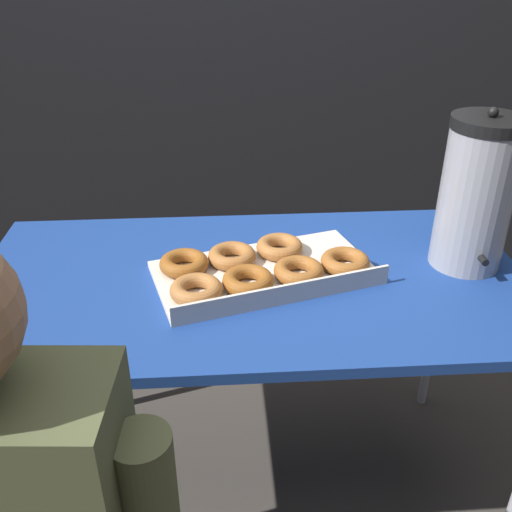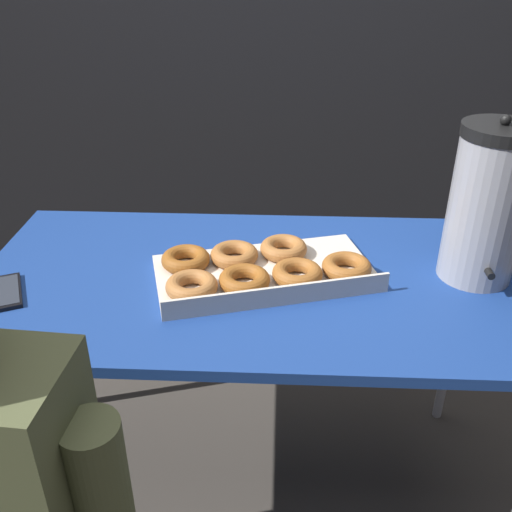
# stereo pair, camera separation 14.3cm
# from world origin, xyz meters

# --- Properties ---
(ground_plane) EXTENTS (12.00, 12.00, 0.00)m
(ground_plane) POSITION_xyz_m (0.00, 0.00, 0.00)
(ground_plane) COLOR #3D3833
(back_wall) EXTENTS (6.00, 0.11, 2.62)m
(back_wall) POSITION_xyz_m (0.00, 1.21, 1.32)
(back_wall) COLOR black
(back_wall) RESTS_ON ground
(folding_table) EXTENTS (1.41, 0.74, 0.77)m
(folding_table) POSITION_xyz_m (0.00, 0.00, 0.72)
(folding_table) COLOR navy
(folding_table) RESTS_ON ground
(donut_box) EXTENTS (0.61, 0.43, 0.05)m
(donut_box) POSITION_xyz_m (0.02, -0.01, 0.80)
(donut_box) COLOR beige
(donut_box) RESTS_ON folding_table
(coffee_urn) EXTENTS (0.19, 0.21, 0.42)m
(coffee_urn) POSITION_xyz_m (0.57, 0.03, 0.97)
(coffee_urn) COLOR #939399
(coffee_urn) RESTS_ON folding_table
(cell_phone) EXTENTS (0.13, 0.17, 0.01)m
(cell_phone) POSITION_xyz_m (-0.59, -0.11, 0.78)
(cell_phone) COLOR black
(cell_phone) RESTS_ON folding_table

